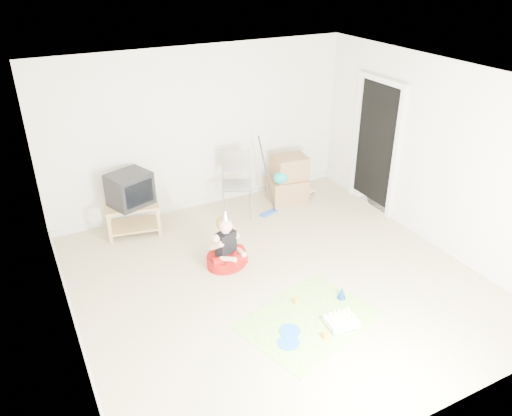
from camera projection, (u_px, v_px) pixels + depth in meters
name	position (u px, v px, depth m)	size (l,w,h in m)	color
ground	(277.00, 280.00, 6.50)	(5.00, 5.00, 0.00)	#C2B48B
doorway_recess	(376.00, 147.00, 7.98)	(0.02, 0.90, 2.05)	black
tv_stand	(133.00, 216.00, 7.47)	(0.85, 0.62, 0.48)	#A9854C
crt_tv	(130.00, 189.00, 7.27)	(0.57, 0.47, 0.49)	black
folding_chair	(237.00, 185.00, 7.92)	(0.61, 0.60, 1.04)	gray
cardboard_boxes	(288.00, 180.00, 8.41)	(0.68, 0.56, 0.78)	#966E48
floor_mop	(269.00, 200.00, 8.01)	(0.32, 0.40, 1.23)	blue
book_pile	(307.00, 191.00, 8.81)	(0.20, 0.24, 0.08)	#256F43
seated_woman	(226.00, 253.00, 6.75)	(0.74, 0.74, 0.84)	maroon
party_mat	(309.00, 320.00, 5.80)	(1.51, 1.09, 0.01)	#E8307E
birthday_cake	(341.00, 322.00, 5.70)	(0.37, 0.31, 0.16)	white
blue_plate_near	(290.00, 331.00, 5.62)	(0.24, 0.24, 0.01)	blue
blue_plate_far	(289.00, 343.00, 5.45)	(0.24, 0.24, 0.01)	blue
orange_cup_near	(296.00, 301.00, 6.05)	(0.06, 0.06, 0.07)	orange
orange_cup_far	(326.00, 335.00, 5.50)	(0.07, 0.07, 0.08)	orange
blue_party_hat	(342.00, 292.00, 6.12)	(0.11, 0.11, 0.17)	#173DA3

